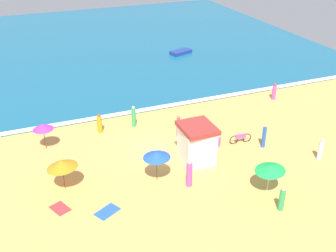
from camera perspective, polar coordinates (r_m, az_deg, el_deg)
name	(u,v)px	position (r m, az deg, el deg)	size (l,w,h in m)	color
ground_plane	(153,147)	(31.20, -2.15, -2.98)	(60.00, 60.00, 0.00)	#E0A856
ocean_water	(80,46)	(56.30, -12.19, 10.81)	(60.00, 44.00, 0.10)	#196084
wave_breaker_foam	(128,112)	(36.44, -5.56, 1.89)	(57.00, 0.70, 0.01)	white
lifeguard_cabana	(197,143)	(29.01, 4.04, -2.36)	(2.35, 2.65, 2.79)	white
beach_umbrella_0	(157,155)	(26.57, -1.60, -4.00)	(2.58, 2.58, 2.21)	#4C3823
beach_umbrella_1	(270,168)	(26.38, 14.02, -5.74)	(2.24, 2.22, 2.04)	silver
beach_umbrella_3	(62,164)	(26.70, -14.57, -5.15)	(2.81, 2.81, 2.17)	#4C3823
beach_umbrella_4	(43,127)	(31.56, -17.04, -0.09)	(2.01, 2.01, 2.07)	#4C3823
parked_bicycle	(240,138)	(32.11, 10.06, -1.68)	(1.82, 0.22, 0.76)	black
beachgoer_0	(100,124)	(33.39, -9.50, 0.31)	(0.55, 0.55, 1.64)	orange
beachgoer_1	(134,117)	(33.90, -4.80, 1.28)	(0.38, 0.38, 1.85)	green
beachgoer_2	(274,92)	(40.13, 14.55, 4.66)	(0.49, 0.49, 1.66)	#D84CA5
beachgoer_3	(178,126)	(32.31, 1.44, -0.01)	(0.34, 0.34, 1.79)	#D84CA5
beachgoer_4	(321,150)	(31.33, 20.47, -3.09)	(0.48, 0.48, 1.69)	white
beachgoer_5	(264,136)	(31.63, 13.23, -1.40)	(0.32, 0.32, 1.90)	blue
beachgoer_6	(217,141)	(31.50, 6.83, -2.13)	(0.67, 0.67, 0.84)	#D84CA5
beachgoer_7	(189,174)	(26.64, 2.98, -6.70)	(0.52, 0.52, 1.91)	#D84CA5
beachgoer_8	(282,200)	(25.63, 15.55, -9.85)	(0.42, 0.42, 1.60)	green
beach_towel_0	(60,208)	(26.08, -14.78, -11.03)	(1.28, 1.49, 0.01)	red
beach_towel_2	(198,122)	(34.92, 4.16, 0.55)	(1.47, 1.54, 0.01)	orange
beach_towel_3	(107,212)	(25.29, -8.45, -11.70)	(1.71, 1.49, 0.01)	blue
small_boat_0	(181,52)	(51.79, 1.80, 10.25)	(2.97, 2.06, 0.44)	navy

